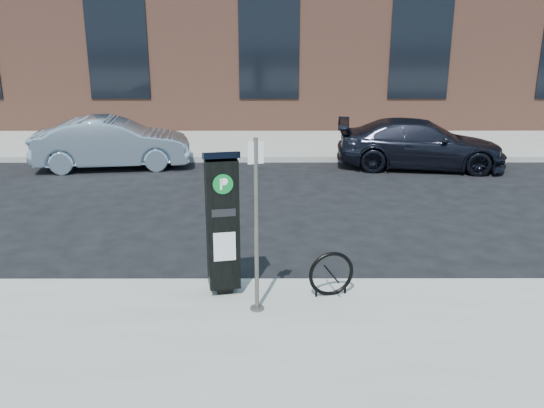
{
  "coord_description": "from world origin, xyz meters",
  "views": [
    {
      "loc": [
        0.06,
        -7.64,
        3.74
      ],
      "look_at": [
        0.08,
        0.5,
        1.15
      ],
      "focal_mm": 38.0,
      "sensor_mm": 36.0,
      "label": 1
    }
  ],
  "objects_px": {
    "bike_rack": "(331,274)",
    "car_silver": "(112,143)",
    "sign_pole": "(256,228)",
    "parking_kiosk": "(222,221)",
    "car_dark": "(420,144)"
  },
  "relations": [
    {
      "from": "parking_kiosk",
      "to": "bike_rack",
      "type": "distance_m",
      "value": 1.65
    },
    {
      "from": "bike_rack",
      "to": "car_silver",
      "type": "height_order",
      "value": "car_silver"
    },
    {
      "from": "car_dark",
      "to": "parking_kiosk",
      "type": "bearing_deg",
      "value": 156.48
    },
    {
      "from": "parking_kiosk",
      "to": "sign_pole",
      "type": "distance_m",
      "value": 0.72
    },
    {
      "from": "sign_pole",
      "to": "car_silver",
      "type": "distance_m",
      "value": 9.24
    },
    {
      "from": "car_silver",
      "to": "car_dark",
      "type": "height_order",
      "value": "car_silver"
    },
    {
      "from": "parking_kiosk",
      "to": "bike_rack",
      "type": "relative_size",
      "value": 3.16
    },
    {
      "from": "parking_kiosk",
      "to": "car_silver",
      "type": "relative_size",
      "value": 0.5
    },
    {
      "from": "sign_pole",
      "to": "bike_rack",
      "type": "bearing_deg",
      "value": 4.28
    },
    {
      "from": "bike_rack",
      "to": "parking_kiosk",
      "type": "bearing_deg",
      "value": 161.04
    },
    {
      "from": "parking_kiosk",
      "to": "car_silver",
      "type": "height_order",
      "value": "parking_kiosk"
    },
    {
      "from": "parking_kiosk",
      "to": "bike_rack",
      "type": "xyz_separation_m",
      "value": [
        1.47,
        -0.12,
        -0.72
      ]
    },
    {
      "from": "bike_rack",
      "to": "car_silver",
      "type": "relative_size",
      "value": 0.16
    },
    {
      "from": "sign_pole",
      "to": "car_silver",
      "type": "height_order",
      "value": "sign_pole"
    },
    {
      "from": "bike_rack",
      "to": "car_silver",
      "type": "distance_m",
      "value": 9.35
    }
  ]
}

